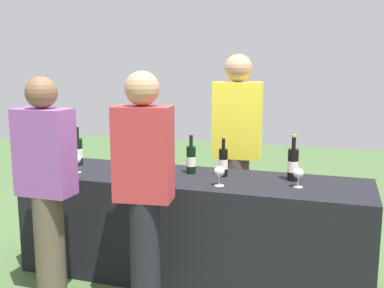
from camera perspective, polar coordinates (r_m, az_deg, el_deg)
The scene contains 14 objects.
ground_plane at distance 3.71m, azimuth 0.00°, elevation -16.01°, with size 12.00×12.00×0.00m, color #476638.
tasting_table at distance 3.56m, azimuth 0.00°, elevation -10.29°, with size 2.61×0.71×0.79m, color black.
wine_bottle_0 at distance 3.93m, azimuth -14.06°, elevation -0.89°, with size 0.08×0.08×0.32m.
wine_bottle_1 at distance 3.70m, azimuth -5.44°, elevation -1.27°, with size 0.07×0.07×0.32m.
wine_bottle_2 at distance 3.52m, azimuth -0.11°, elevation -1.94°, with size 0.07×0.07×0.30m.
wine_bottle_3 at distance 3.44m, azimuth 3.93°, elevation -2.26°, with size 0.07×0.07×0.31m.
wine_bottle_4 at distance 3.38m, azimuth 12.50°, elevation -2.48°, with size 0.08×0.08×0.34m.
wine_glass_0 at distance 3.66m, azimuth -14.21°, elevation -1.98°, with size 0.07×0.07×0.14m.
wine_glass_1 at distance 3.59m, azimuth -9.48°, elevation -2.08°, with size 0.07×0.07×0.14m.
wine_glass_2 at distance 3.17m, azimuth 3.44°, elevation -3.50°, with size 0.07×0.07×0.14m.
wine_glass_3 at distance 3.21m, azimuth 13.15°, elevation -3.66°, with size 0.07×0.07×0.14m.
server_pouring at distance 3.87m, azimuth 5.64°, elevation -0.37°, with size 0.40×0.23×1.71m.
guest_0 at distance 3.19m, azimuth -17.73°, elevation -4.71°, with size 0.37×0.21×1.55m.
guest_1 at distance 2.87m, azimuth -6.02°, elevation -5.30°, with size 0.38×0.24×1.59m.
Camera 1 is at (1.04, -3.17, 1.63)m, focal length 42.69 mm.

